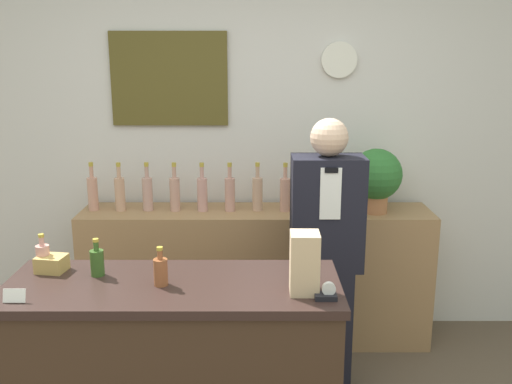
{
  "coord_description": "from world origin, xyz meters",
  "views": [
    {
      "loc": [
        0.07,
        -1.85,
        1.92
      ],
      "look_at": [
        0.09,
        1.1,
        1.19
      ],
      "focal_mm": 40.0,
      "sensor_mm": 36.0,
      "label": 1
    }
  ],
  "objects": [
    {
      "name": "shelf_bottle_1",
      "position": [
        -0.81,
        1.73,
        1.03
      ],
      "size": [
        0.07,
        0.07,
        0.32
      ],
      "color": "tan",
      "rests_on": "back_shelf"
    },
    {
      "name": "shelf_bottle_2",
      "position": [
        -0.63,
        1.74,
        1.03
      ],
      "size": [
        0.07,
        0.07,
        0.32
      ],
      "color": "tan",
      "rests_on": "back_shelf"
    },
    {
      "name": "shelf_bottle_0",
      "position": [
        -0.99,
        1.74,
        1.03
      ],
      "size": [
        0.07,
        0.07,
        0.32
      ],
      "color": "tan",
      "rests_on": "back_shelf"
    },
    {
      "name": "shelf_bottle_5",
      "position": [
        -0.1,
        1.73,
        1.03
      ],
      "size": [
        0.07,
        0.07,
        0.32
      ],
      "color": "tan",
      "rests_on": "back_shelf"
    },
    {
      "name": "shelf_bottle_4",
      "position": [
        -0.28,
        1.73,
        1.03
      ],
      "size": [
        0.07,
        0.07,
        0.32
      ],
      "color": "tan",
      "rests_on": "back_shelf"
    },
    {
      "name": "counter_bottle_2",
      "position": [
        -0.34,
        0.44,
        1.0
      ],
      "size": [
        0.06,
        0.06,
        0.17
      ],
      "color": "brown",
      "rests_on": "display_counter"
    },
    {
      "name": "counter_bottle_0",
      "position": [
        -0.91,
        0.61,
        1.0
      ],
      "size": [
        0.06,
        0.06,
        0.17
      ],
      "color": "tan",
      "rests_on": "display_counter"
    },
    {
      "name": "display_counter",
      "position": [
        -0.29,
        0.46,
        0.47
      ],
      "size": [
        1.47,
        0.56,
        0.94
      ],
      "color": "#382619",
      "rests_on": "ground_plane"
    },
    {
      "name": "back_shelf",
      "position": [
        0.07,
        1.73,
        0.45
      ],
      "size": [
        2.29,
        0.42,
        0.91
      ],
      "color": "#9E754C",
      "rests_on": "ground_plane"
    },
    {
      "name": "shelf_bottle_9",
      "position": [
        0.62,
        1.74,
        1.03
      ],
      "size": [
        0.07,
        0.07,
        0.32
      ],
      "color": "tan",
      "rests_on": "back_shelf"
    },
    {
      "name": "shelf_bottle_6",
      "position": [
        0.08,
        1.74,
        1.03
      ],
      "size": [
        0.07,
        0.07,
        0.32
      ],
      "color": "tan",
      "rests_on": "back_shelf"
    },
    {
      "name": "counter_bottle_1",
      "position": [
        -0.64,
        0.55,
        1.0
      ],
      "size": [
        0.06,
        0.06,
        0.17
      ],
      "color": "#32551F",
      "rests_on": "display_counter"
    },
    {
      "name": "paper_bag",
      "position": [
        0.27,
        0.36,
        1.07
      ],
      "size": [
        0.12,
        0.12,
        0.26
      ],
      "color": "tan",
      "rests_on": "display_counter"
    },
    {
      "name": "shelf_bottle_7",
      "position": [
        0.26,
        1.72,
        1.03
      ],
      "size": [
        0.07,
        0.07,
        0.32
      ],
      "color": "tan",
      "rests_on": "back_shelf"
    },
    {
      "name": "tape_dispenser",
      "position": [
        0.36,
        0.3,
        0.96
      ],
      "size": [
        0.09,
        0.06,
        0.07
      ],
      "color": "black",
      "rests_on": "display_counter"
    },
    {
      "name": "back_wall",
      "position": [
        -0.01,
        2.0,
        1.36
      ],
      "size": [
        5.2,
        0.09,
        2.7
      ],
      "color": "silver",
      "rests_on": "ground_plane"
    },
    {
      "name": "potted_plant",
      "position": [
        0.84,
        1.69,
        1.14
      ],
      "size": [
        0.33,
        0.33,
        0.41
      ],
      "color": "#B27047",
      "rests_on": "back_shelf"
    },
    {
      "name": "shopkeeper",
      "position": [
        0.46,
        1.18,
        0.78
      ],
      "size": [
        0.4,
        0.25,
        1.57
      ],
      "color": "black",
      "rests_on": "ground_plane"
    },
    {
      "name": "price_card_left",
      "position": [
        -0.9,
        0.27,
        0.97
      ],
      "size": [
        0.09,
        0.02,
        0.06
      ],
      "color": "white",
      "rests_on": "display_counter"
    },
    {
      "name": "gift_box",
      "position": [
        -0.86,
        0.6,
        0.98
      ],
      "size": [
        0.14,
        0.12,
        0.07
      ],
      "color": "tan",
      "rests_on": "display_counter"
    },
    {
      "name": "shelf_bottle_3",
      "position": [
        -0.46,
        1.73,
        1.03
      ],
      "size": [
        0.07,
        0.07,
        0.32
      ],
      "color": "tan",
      "rests_on": "back_shelf"
    },
    {
      "name": "shelf_bottle_8",
      "position": [
        0.44,
        1.73,
        1.03
      ],
      "size": [
        0.07,
        0.07,
        0.32
      ],
      "color": "tan",
      "rests_on": "back_shelf"
    }
  ]
}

